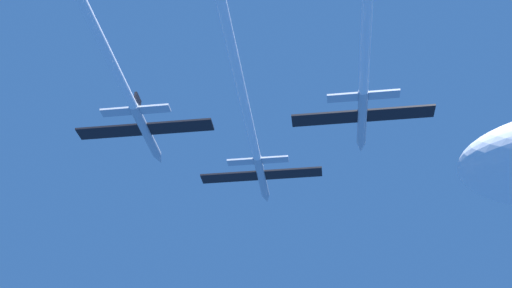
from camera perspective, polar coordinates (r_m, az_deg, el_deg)
jet_lead at (r=83.25m, az=-0.89°, el=3.02°), size 20.29×63.77×3.36m
jet_left_wing at (r=74.62m, az=-14.55°, el=9.08°), size 20.29×63.70×3.36m
jet_right_wing at (r=72.43m, az=10.70°, el=10.52°), size 20.29×61.99×3.36m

